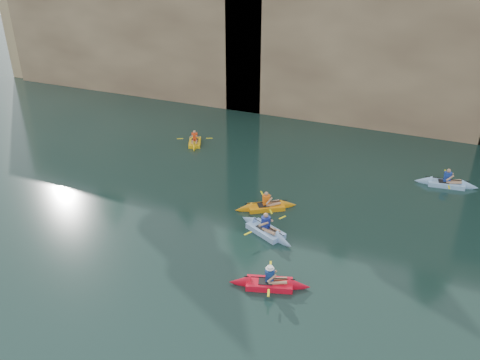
% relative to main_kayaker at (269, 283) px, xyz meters
% --- Properties ---
extents(ground, '(160.00, 160.00, 0.00)m').
position_rel_main_kayaker_xyz_m(ground, '(-1.66, -1.62, -0.16)').
color(ground, black).
rests_on(ground, ground).
extents(cliff, '(70.00, 16.00, 12.00)m').
position_rel_main_kayaker_xyz_m(cliff, '(-1.66, 28.38, 5.84)').
color(cliff, tan).
rests_on(cliff, ground).
extents(cliff_slab_west, '(26.00, 2.40, 10.56)m').
position_rel_main_kayaker_xyz_m(cliff_slab_west, '(-21.66, 20.98, 5.12)').
color(cliff_slab_west, tan).
rests_on(cliff_slab_west, ground).
extents(cliff_slab_center, '(24.00, 2.40, 11.40)m').
position_rel_main_kayaker_xyz_m(cliff_slab_center, '(0.34, 20.98, 5.54)').
color(cliff_slab_center, tan).
rests_on(cliff_slab_center, ground).
extents(sea_cave_west, '(4.50, 1.00, 4.00)m').
position_rel_main_kayaker_xyz_m(sea_cave_west, '(-19.66, 20.33, 1.84)').
color(sea_cave_west, black).
rests_on(sea_cave_west, ground).
extents(sea_cave_center, '(3.50, 1.00, 3.20)m').
position_rel_main_kayaker_xyz_m(sea_cave_center, '(-5.66, 20.33, 1.44)').
color(sea_cave_center, black).
rests_on(sea_cave_center, ground).
extents(main_kayaker, '(3.26, 2.09, 1.19)m').
position_rel_main_kayaker_xyz_m(main_kayaker, '(0.00, 0.00, 0.00)').
color(main_kayaker, red).
rests_on(main_kayaker, ground).
extents(kayaker_orange, '(3.05, 2.45, 1.22)m').
position_rel_main_kayaker_xyz_m(kayaker_orange, '(-2.41, 5.62, -0.01)').
color(kayaker_orange, orange).
rests_on(kayaker_orange, ground).
extents(kayaker_ltblue_near, '(3.37, 2.37, 1.32)m').
position_rel_main_kayaker_xyz_m(kayaker_ltblue_near, '(-1.58, 3.52, 0.00)').
color(kayaker_ltblue_near, '#8AB4E7').
rests_on(kayaker_ltblue_near, ground).
extents(kayaker_yellow, '(2.17, 2.98, 1.22)m').
position_rel_main_kayaker_xyz_m(kayaker_yellow, '(-10.12, 11.87, -0.01)').
color(kayaker_yellow, yellow).
rests_on(kayaker_yellow, ground).
extents(kayaker_ltblue_mid, '(3.45, 2.50, 1.29)m').
position_rel_main_kayaker_xyz_m(kayaker_ltblue_mid, '(5.73, 12.27, -0.00)').
color(kayaker_ltblue_mid, '#93C3F6').
rests_on(kayaker_ltblue_mid, ground).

